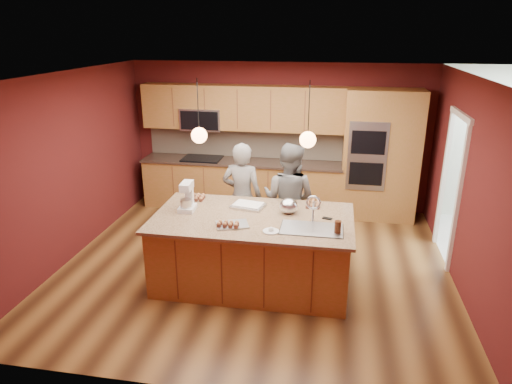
% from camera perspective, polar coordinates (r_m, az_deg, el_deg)
% --- Properties ---
extents(floor, '(5.50, 5.50, 0.00)m').
position_cam_1_polar(floor, '(6.74, -0.11, -9.13)').
color(floor, '#412614').
rests_on(floor, ground).
extents(ceiling, '(5.50, 5.50, 0.00)m').
position_cam_1_polar(ceiling, '(5.92, -0.13, 14.40)').
color(ceiling, silver).
rests_on(ceiling, ground).
extents(wall_back, '(5.50, 0.00, 5.50)m').
position_cam_1_polar(wall_back, '(8.58, 2.81, 6.92)').
color(wall_back, '#4F1515').
rests_on(wall_back, ground).
extents(wall_front, '(5.50, 0.00, 5.50)m').
position_cam_1_polar(wall_front, '(3.95, -6.53, -9.18)').
color(wall_front, '#4F1515').
rests_on(wall_front, ground).
extents(wall_left, '(0.00, 5.00, 5.00)m').
position_cam_1_polar(wall_left, '(7.19, -22.29, 2.89)').
color(wall_left, '#4F1515').
rests_on(wall_left, ground).
extents(wall_right, '(0.00, 5.00, 5.00)m').
position_cam_1_polar(wall_right, '(6.35, 25.13, 0.38)').
color(wall_right, '#4F1515').
rests_on(wall_right, ground).
extents(cabinet_run, '(3.74, 0.64, 2.30)m').
position_cam_1_polar(cabinet_run, '(8.54, -1.99, 4.34)').
color(cabinet_run, olive).
rests_on(cabinet_run, floor).
extents(oven_column, '(1.30, 0.62, 2.30)m').
position_cam_1_polar(oven_column, '(8.31, 15.27, 4.40)').
color(oven_column, olive).
rests_on(oven_column, floor).
extents(doorway_trim, '(0.08, 1.11, 2.20)m').
position_cam_1_polar(doorway_trim, '(7.17, 23.11, 0.22)').
color(doorway_trim, white).
rests_on(doorway_trim, wall_right).
extents(pendant_left, '(0.20, 0.20, 0.80)m').
position_cam_1_polar(pendant_left, '(5.76, -7.11, 7.07)').
color(pendant_left, black).
rests_on(pendant_left, ceiling).
extents(pendant_right, '(0.20, 0.20, 0.80)m').
position_cam_1_polar(pendant_right, '(5.52, 6.49, 6.55)').
color(pendant_right, black).
rests_on(pendant_right, ceiling).
extents(island, '(2.59, 1.45, 1.33)m').
position_cam_1_polar(island, '(6.11, -0.28, -7.16)').
color(island, olive).
rests_on(island, floor).
extents(person_left, '(0.64, 0.45, 1.69)m').
position_cam_1_polar(person_left, '(6.91, -1.74, -0.65)').
color(person_left, black).
rests_on(person_left, floor).
extents(person_right, '(0.98, 0.86, 1.71)m').
position_cam_1_polar(person_right, '(6.81, 4.10, -0.91)').
color(person_right, slate).
rests_on(person_right, floor).
extents(stand_mixer, '(0.22, 0.29, 0.39)m').
position_cam_1_polar(stand_mixer, '(6.15, -8.60, -0.78)').
color(stand_mixer, white).
rests_on(stand_mixer, island).
extents(sheet_cake, '(0.49, 0.40, 0.05)m').
position_cam_1_polar(sheet_cake, '(6.24, -0.99, -1.68)').
color(sheet_cake, silver).
rests_on(sheet_cake, island).
extents(cooling_rack, '(0.46, 0.40, 0.02)m').
position_cam_1_polar(cooling_rack, '(5.67, -2.99, -4.09)').
color(cooling_rack, '#A3A5A9').
rests_on(cooling_rack, island).
extents(mixing_bowl, '(0.25, 0.25, 0.21)m').
position_cam_1_polar(mixing_bowl, '(6.02, 4.10, -1.75)').
color(mixing_bowl, silver).
rests_on(mixing_bowl, island).
extents(plate, '(0.20, 0.20, 0.01)m').
position_cam_1_polar(plate, '(5.49, 1.88, -4.93)').
color(plate, silver).
rests_on(plate, island).
extents(tumbler, '(0.08, 0.08, 0.16)m').
position_cam_1_polar(tumbler, '(5.51, 10.18, -4.36)').
color(tumbler, '#3B1B0D').
rests_on(tumbler, island).
extents(phone, '(0.14, 0.10, 0.01)m').
position_cam_1_polar(phone, '(5.93, 8.89, -3.27)').
color(phone, black).
rests_on(phone, island).
extents(cupcakes_left, '(0.22, 0.22, 0.06)m').
position_cam_1_polar(cupcakes_left, '(6.56, -7.34, -0.65)').
color(cupcakes_left, '#B16E41').
rests_on(cupcakes_left, island).
extents(cupcakes_rack, '(0.28, 0.14, 0.06)m').
position_cam_1_polar(cupcakes_rack, '(5.59, -3.52, -4.01)').
color(cupcakes_rack, '#B16E41').
rests_on(cupcakes_rack, island).
extents(cupcakes_right, '(0.21, 0.28, 0.06)m').
position_cam_1_polar(cupcakes_right, '(6.32, 7.13, -1.46)').
color(cupcakes_right, '#B16E41').
rests_on(cupcakes_right, island).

